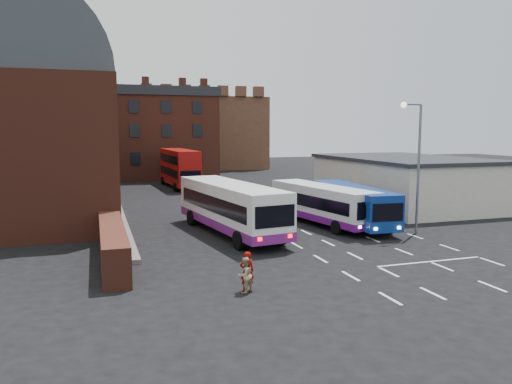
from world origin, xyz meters
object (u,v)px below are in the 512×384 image
object	(u,v)px
street_lamp	(416,156)
pedestrian_beige	(245,275)
pedestrian_red	(247,271)
bus_blue	(352,203)
bus_white_inbound	(322,202)
bus_white_outbound	(230,204)
bus_red_double	(179,168)

from	to	relation	value
street_lamp	pedestrian_beige	distance (m)	16.24
pedestrian_red	bus_blue	bearing A→B (deg)	-134.46
pedestrian_red	bus_white_inbound	bearing A→B (deg)	-127.00
street_lamp	bus_white_outbound	bearing A→B (deg)	161.77
street_lamp	pedestrian_red	size ratio (longest dim) A/B	5.01
bus_white_outbound	street_lamp	distance (m)	12.08
bus_white_inbound	pedestrian_red	size ratio (longest dim) A/B	6.22
bus_white_outbound	pedestrian_red	world-z (taller)	bus_white_outbound
bus_white_inbound	pedestrian_red	bearing A→B (deg)	43.17
bus_white_outbound	pedestrian_beige	size ratio (longest dim) A/B	8.15
bus_red_double	street_lamp	distance (m)	31.91
bus_blue	street_lamp	xyz separation A→B (m)	(2.31, -3.74, 3.41)
bus_white_outbound	bus_red_double	size ratio (longest dim) A/B	1.10
bus_blue	street_lamp	world-z (taller)	street_lamp
bus_red_double	bus_white_outbound	bearing A→B (deg)	84.68
pedestrian_beige	bus_red_double	bearing A→B (deg)	-124.66
bus_white_outbound	pedestrian_red	bearing A→B (deg)	-110.11
bus_white_inbound	bus_blue	xyz separation A→B (m)	(1.88, -0.92, -0.02)
bus_white_outbound	bus_red_double	distance (m)	26.55
bus_blue	pedestrian_beige	distance (m)	16.16
bus_red_double	pedestrian_red	bearing A→B (deg)	81.86
bus_white_outbound	pedestrian_beige	bearing A→B (deg)	-110.64
bus_blue	pedestrian_red	size ratio (longest dim) A/B	6.09
bus_white_inbound	pedestrian_beige	bearing A→B (deg)	43.23
bus_white_outbound	pedestrian_beige	xyz separation A→B (m)	(-2.48, -11.48, -1.17)
bus_white_inbound	street_lamp	distance (m)	7.13
bus_white_inbound	bus_white_outbound	bearing A→B (deg)	-1.53
bus_white_outbound	bus_blue	bearing A→B (deg)	-7.85
bus_blue	bus_white_inbound	bearing A→B (deg)	-21.91
bus_white_inbound	bus_red_double	size ratio (longest dim) A/B	0.94
pedestrian_red	pedestrian_beige	distance (m)	0.30
bus_white_outbound	bus_red_double	world-z (taller)	bus_red_double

